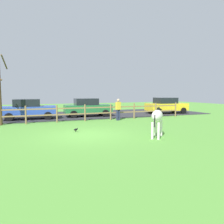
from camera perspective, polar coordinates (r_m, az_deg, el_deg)
The scene contains 9 objects.
ground_plane at distance 10.81m, azimuth -6.91°, elevation -6.10°, with size 60.00×60.00×0.00m, color #549338.
parking_asphalt at distance 19.85m, azimuth -13.58°, elevation -0.92°, with size 28.00×7.40×0.05m, color #2D2D33.
paddock_fence at distance 15.44m, azimuth -14.60°, elevation -0.15°, with size 20.42×0.11×1.24m.
zebra at distance 10.22m, azimuth 12.10°, elevation -1.57°, with size 1.46×1.55×1.41m.
crow_on_grass at distance 11.65m, azimuth -9.69°, elevation -4.67°, with size 0.21×0.10×0.20m.
parked_car_green at distance 18.51m, azimuth -6.63°, elevation 1.29°, with size 4.06×2.01×1.56m.
parked_car_yellow at distance 21.62m, azimuth 14.36°, elevation 1.74°, with size 4.08×2.04×1.56m.
parked_car_blue at distance 17.67m, azimuth -21.47°, elevation 0.77°, with size 4.05×1.99×1.56m.
visitor_near_fence at distance 16.10m, azimuth 1.68°, elevation 0.96°, with size 0.40×0.29×1.64m.
Camera 1 is at (-2.60, -10.27, 2.13)m, focal length 34.06 mm.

